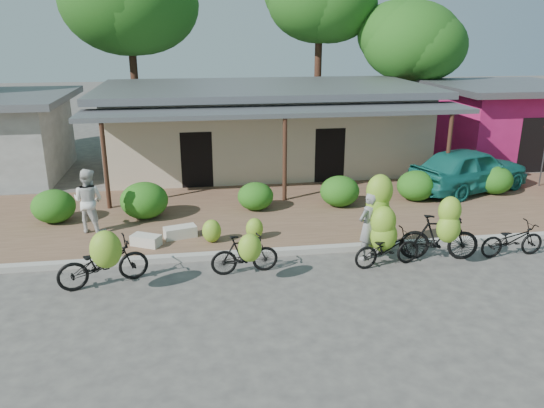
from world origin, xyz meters
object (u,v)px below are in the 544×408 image
at_px(bike_right, 441,234).
at_px(teal_van, 469,169).
at_px(bike_far_left, 103,261).
at_px(sack_near, 180,232).
at_px(vendor, 368,226).
at_px(bike_center, 383,229).
at_px(sack_far, 146,240).
at_px(bystander, 88,201).
at_px(bike_left, 246,253).
at_px(tree_near_right, 407,39).
at_px(bike_far_right, 512,240).

relative_size(bike_right, teal_van, 0.45).
xyz_separation_m(bike_far_left, sack_near, (1.63, 2.44, -0.36)).
bearing_deg(vendor, bike_center, 112.07).
height_order(sack_far, vendor, vendor).
xyz_separation_m(sack_far, bystander, (-1.58, 1.27, 0.76)).
distance_m(bike_left, bike_center, 3.42).
xyz_separation_m(tree_near_right, bike_far_left, (-12.30, -13.77, -4.39)).
bearing_deg(bike_far_left, teal_van, -83.20).
bearing_deg(sack_near, bike_far_right, -15.09).
bearing_deg(sack_near, bystander, 161.40).
relative_size(sack_near, vendor, 0.49).
xyz_separation_m(bike_far_right, sack_far, (-9.19, 1.80, -0.19)).
distance_m(bike_center, sack_near, 5.38).
bearing_deg(teal_van, bike_center, 114.77).
height_order(sack_near, bystander, bystander).
xyz_separation_m(bike_right, sack_near, (-6.36, 2.29, -0.47)).
relative_size(bike_center, sack_near, 2.55).
relative_size(tree_near_right, vendor, 3.88).
relative_size(bike_far_left, teal_van, 0.47).
xyz_separation_m(bike_center, sack_near, (-4.94, 2.06, -0.60)).
bearing_deg(bike_right, sack_near, 80.85).
bearing_deg(bike_right, bike_far_left, 101.74).
xyz_separation_m(bike_center, sack_far, (-5.81, 1.61, -0.61)).
bearing_deg(sack_near, teal_van, 16.49).
distance_m(tree_near_right, bystander, 17.28).
bearing_deg(bike_center, sack_far, 65.39).
bearing_deg(bike_far_right, bike_right, 88.99).
bearing_deg(bike_far_left, bike_left, -106.29).
bearing_deg(bike_right, vendor, 86.41).
height_order(sack_near, teal_van, teal_van).
distance_m(tree_near_right, bike_far_left, 18.98).
bearing_deg(teal_van, vendor, 111.89).
distance_m(bike_right, bystander, 9.36).
bearing_deg(bike_left, vendor, -86.26).
xyz_separation_m(bike_far_right, teal_van, (1.54, 5.16, 0.44)).
relative_size(bike_center, vendor, 1.24).
relative_size(bike_far_right, sack_near, 2.02).
bearing_deg(bike_far_right, teal_van, -19.01).
relative_size(sack_far, vendor, 0.43).
height_order(bike_far_left, sack_far, bike_far_left).
relative_size(bike_far_right, bystander, 0.96).
relative_size(bike_left, bike_right, 0.81).
bearing_deg(bike_left, bike_far_right, -94.30).
distance_m(bike_left, teal_van, 9.84).
distance_m(sack_far, teal_van, 11.26).
height_order(bike_far_left, bystander, bystander).
relative_size(bike_center, bike_right, 1.07).
relative_size(vendor, bystander, 0.98).
height_order(bike_far_left, bike_center, bike_center).
distance_m(bystander, teal_van, 12.49).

